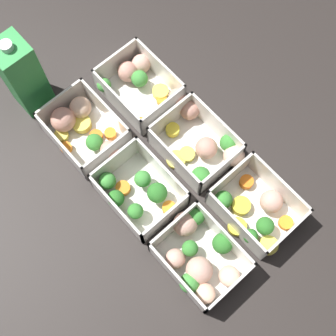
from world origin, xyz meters
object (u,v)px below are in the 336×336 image
(container_near_left, at_px, (256,210))
(container_near_right, at_px, (141,83))
(container_near_center, at_px, (202,145))
(container_far_left, at_px, (199,256))
(container_far_right, at_px, (82,128))
(container_far_center, at_px, (138,192))
(juice_carton, at_px, (23,76))

(container_near_left, bearing_deg, container_near_right, -2.32)
(container_near_center, xyz_separation_m, container_near_right, (0.19, 0.00, -0.00))
(container_far_left, bearing_deg, container_near_left, -92.53)
(container_near_left, xyz_separation_m, container_near_right, (0.36, -0.01, 0.00))
(container_near_right, distance_m, container_far_right, 0.16)
(container_near_center, bearing_deg, container_far_center, 85.86)
(container_near_center, bearing_deg, container_far_right, 39.24)
(container_near_left, bearing_deg, container_far_right, 21.63)
(container_near_right, height_order, container_far_center, same)
(juice_carton, bearing_deg, container_far_right, -167.59)
(container_near_right, relative_size, container_far_left, 0.92)
(container_near_left, relative_size, container_far_center, 1.10)
(container_near_right, xyz_separation_m, container_far_center, (-0.18, 0.16, 0.00))
(container_far_right, height_order, juice_carton, juice_carton)
(container_near_right, distance_m, container_far_center, 0.24)
(container_far_left, height_order, juice_carton, juice_carton)
(container_far_left, height_order, container_far_right, same)
(juice_carton, bearing_deg, container_near_left, -160.76)
(container_near_right, distance_m, juice_carton, 0.24)
(juice_carton, bearing_deg, container_near_right, -125.61)
(container_far_center, xyz_separation_m, juice_carton, (0.31, 0.02, 0.07))
(container_near_left, height_order, container_far_left, same)
(container_near_left, distance_m, container_near_center, 0.17)
(container_near_center, relative_size, container_near_right, 1.15)
(container_near_right, distance_m, container_far_left, 0.38)
(container_near_center, bearing_deg, container_near_right, 0.17)
(container_near_right, xyz_separation_m, juice_carton, (0.13, 0.18, 0.07))
(container_far_left, height_order, container_far_center, same)
(container_near_right, xyz_separation_m, container_far_right, (0.00, 0.16, 0.00))
(container_far_center, bearing_deg, container_far_right, -1.40)
(container_far_center, bearing_deg, juice_carton, 4.50)
(container_far_center, relative_size, container_far_right, 0.92)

